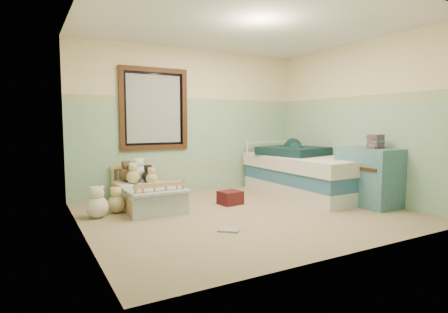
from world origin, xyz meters
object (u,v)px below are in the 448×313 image
dresser (369,177)px  toddler_bed_frame (146,200)px  plush_floor_tan (116,204)px  floor_book (229,230)px  twin_bed_frame (306,188)px  plush_floor_cream (97,207)px  red_pillow (230,198)px

dresser → toddler_bed_frame: bearing=152.0°
plush_floor_tan → floor_book: 1.73m
twin_bed_frame → plush_floor_cream: bearing=177.4°
dresser → red_pillow: size_ratio=2.68×
toddler_bed_frame → twin_bed_frame: size_ratio=0.65×
plush_floor_tan → dresser: size_ratio=0.29×
red_pillow → floor_book: 1.35m
twin_bed_frame → floor_book: size_ratio=9.24×
toddler_bed_frame → plush_floor_cream: (-0.74, -0.36, 0.05)m
toddler_bed_frame → floor_book: bearing=-74.3°
plush_floor_cream → dresser: (3.66, -1.20, 0.29)m
toddler_bed_frame → red_pillow: red_pillow is taller
plush_floor_cream → floor_book: (1.21, -1.31, -0.13)m
plush_floor_cream → dresser: dresser is taller
dresser → floor_book: dresser is taller
red_pillow → dresser: bearing=-30.7°
plush_floor_cream → plush_floor_tan: 0.31m
red_pillow → toddler_bed_frame: bearing=156.3°
twin_bed_frame → dresser: (0.27, -1.04, 0.32)m
red_pillow → twin_bed_frame: bearing=-0.2°
twin_bed_frame → red_pillow: twin_bed_frame is taller
plush_floor_tan → twin_bed_frame: (3.11, -0.30, -0.01)m
toddler_bed_frame → dresser: size_ratio=1.66×
twin_bed_frame → plush_floor_tan: bearing=174.6°
plush_floor_tan → twin_bed_frame: 3.13m
dresser → floor_book: bearing=-177.4°
twin_bed_frame → red_pillow: (-1.49, 0.00, -0.01)m
plush_floor_cream → dresser: 3.86m
plush_floor_cream → plush_floor_tan: plush_floor_cream is taller
toddler_bed_frame → plush_floor_cream: size_ratio=5.02×
twin_bed_frame → dresser: bearing=-75.3°
red_pillow → floor_book: bearing=-120.5°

